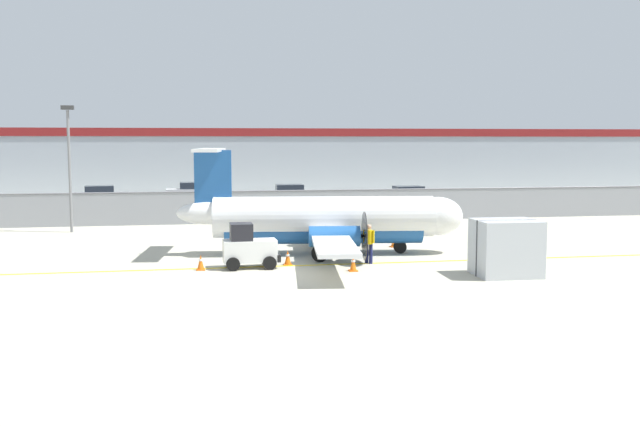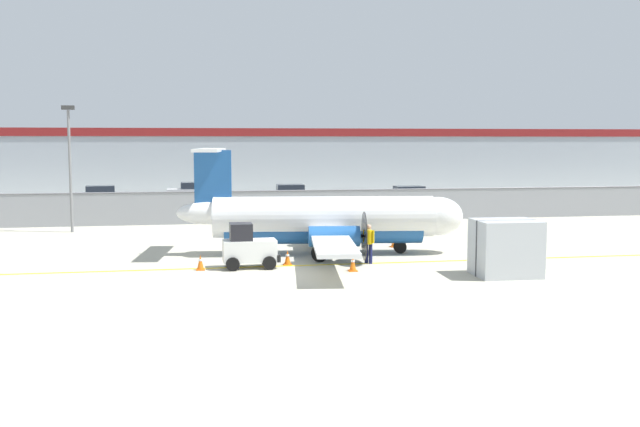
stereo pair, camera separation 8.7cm
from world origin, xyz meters
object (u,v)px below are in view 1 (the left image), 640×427
Objects in this scene: ground_crew_worker at (369,242)px; traffic_cone_far_left at (394,241)px; baggage_tug at (249,248)px; traffic_cone_near_right at (353,264)px; traffic_cone_near_left at (288,258)px; parked_car_1 at (192,192)px; apron_light_pole at (69,158)px; parked_car_0 at (101,196)px; commuter_airplane at (329,220)px; parked_car_3 at (407,196)px; traffic_cone_far_right at (201,263)px; cargo_container at (506,248)px; parked_car_2 at (291,194)px.

ground_crew_worker reaches higher than traffic_cone_far_left.
baggage_tug reaches higher than traffic_cone_near_right.
parked_car_1 is (-4.09, 32.45, 0.58)m from traffic_cone_near_left.
parked_car_0 is at bearing 91.05° from apron_light_pole.
commuter_airplane is at bearing 100.78° from parked_car_1.
parked_car_3 is at bearing 25.45° from apron_light_pole.
parked_car_3 is at bearing -17.69° from parked_car_0.
baggage_tug is at bearing -55.64° from apron_light_pole.
commuter_airplane is at bearing 28.41° from traffic_cone_far_right.
parked_car_1 is at bearing 109.41° from traffic_cone_far_left.
apron_light_pole is (0.29, -15.99, 3.41)m from parked_car_0.
cargo_container is at bearing -20.72° from baggage_tug.
parked_car_0 is at bearing 176.81° from parked_car_2.
commuter_airplane is 25.12× the size of traffic_cone_far_right.
parked_car_3 is at bearing 56.66° from traffic_cone_far_right.
traffic_cone_far_left is at bearing 107.22° from cargo_container.
ground_crew_worker is at bearing 143.49° from cargo_container.
parked_car_0 is at bearing 111.09° from traffic_cone_near_left.
ground_crew_worker is 0.23× the size of apron_light_pole.
apron_light_pole is at bearing 148.59° from commuter_airplane.
commuter_airplane reaches higher than traffic_cone_near_left.
commuter_airplane is 4.72m from traffic_cone_near_right.
traffic_cone_far_right is at bearing 89.46° from parked_car_1.
baggage_tug is 0.96× the size of cargo_container.
traffic_cone_near_right is at bearing -12.24° from traffic_cone_far_right.
traffic_cone_near_right is at bearing 162.63° from cargo_container.
traffic_cone_near_left is 7.20m from traffic_cone_far_left.
commuter_airplane reaches higher than baggage_tug.
traffic_cone_far_right is (-11.78, 3.29, -0.79)m from cargo_container.
parked_car_2 reaches higher than traffic_cone_far_right.
traffic_cone_near_left is at bearing -144.70° from traffic_cone_far_left.
parked_car_3 is at bearing 71.22° from commuter_airplane.
ground_crew_worker is at bearing 66.98° from parked_car_3.
traffic_cone_far_right is at bearing -82.17° from parked_car_0.
parked_car_0 is 16.35m from apron_light_pole.
baggage_tug reaches higher than traffic_cone_near_left.
parked_car_1 is 18.67m from parked_car_3.
parked_car_2 is at bearing 77.43° from baggage_tug.
traffic_cone_near_left is 0.15× the size of parked_car_2.
apron_light_pole is at bearing 23.00° from parked_car_3.
traffic_cone_near_right is 6.24m from traffic_cone_far_right.
parked_car_2 is (15.14, -1.07, 0.00)m from parked_car_0.
apron_light_pole is (-13.33, 14.96, 3.99)m from traffic_cone_near_right.
parked_car_1 is (-6.51, 34.37, 0.58)m from traffic_cone_near_right.
parked_car_2 is at bearing -25.33° from parked_car_3.
ground_crew_worker and parked_car_0 have the same top height.
baggage_tug is 3.68× the size of traffic_cone_near_right.
traffic_cone_near_left and traffic_cone_near_right have the same top height.
ground_crew_worker is at bearing -3.97° from traffic_cone_near_left.
traffic_cone_far_right is 0.15× the size of parked_car_2.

